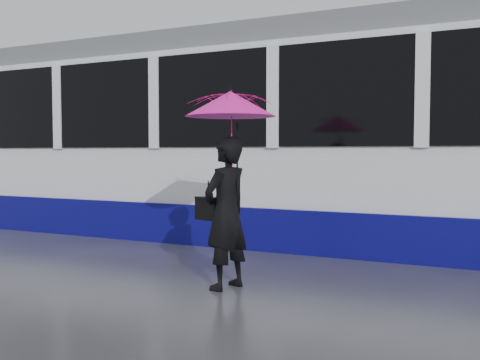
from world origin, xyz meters
The scene contains 6 objects.
ground centered at (0.00, 0.00, 0.00)m, with size 90.00×90.00×0.00m, color #2C2C31.
rails centered at (0.00, 2.50, 0.01)m, with size 34.00×1.51×0.02m.
tram centered at (1.91, 2.50, 1.64)m, with size 26.00×2.56×3.35m.
woman centered at (-0.27, -0.83, 0.79)m, with size 0.58×0.38×1.58m, color black.
umbrella centered at (-0.22, -0.83, 1.74)m, with size 1.14×1.14×1.07m.
handbag centered at (-0.49, -0.81, 0.83)m, with size 0.30×0.19×0.43m.
Camera 1 is at (2.23, -5.74, 1.42)m, focal length 40.00 mm.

